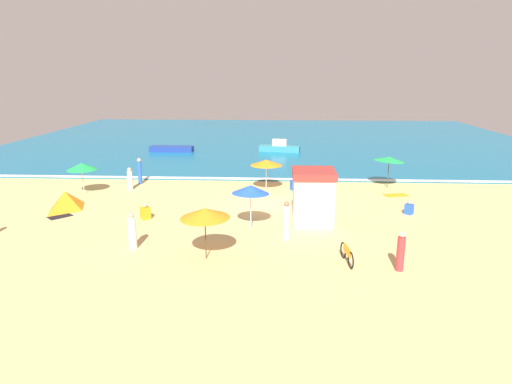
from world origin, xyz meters
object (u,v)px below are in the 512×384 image
object	(u,v)px
beach_umbrella_1	(389,159)
beachgoer_2	(409,208)
beach_umbrella_0	(266,163)
beachgoer_9	(145,212)
beachgoer_6	(132,232)
beachgoer_1	(286,221)
lifeguard_cabana	(313,196)
beach_tent	(66,200)
beachgoer_7	(332,182)
beachgoer_4	(401,252)
beach_umbrella_3	(82,166)
small_boat_0	(172,149)
beach_umbrella_4	(205,213)
small_boat_1	(280,148)
beachgoer_5	(140,171)
beachgoer_0	(130,179)
beach_umbrella_2	(251,189)
parked_bicycle	(347,254)
beachgoer_3	(294,185)

from	to	relation	value
beach_umbrella_1	beachgoer_2	xyz separation A→B (m)	(-0.20, -6.23, -1.67)
beach_umbrella_0	beachgoer_9	world-z (taller)	beach_umbrella_0
beach_umbrella_0	beachgoer_6	distance (m)	12.44
beachgoer_1	beachgoer_2	world-z (taller)	beachgoer_1
lifeguard_cabana	beach_tent	xyz separation A→B (m)	(-14.34, 1.57, -0.91)
beachgoer_7	beachgoer_4	bearing A→B (deg)	-83.53
beachgoer_6	beachgoer_7	distance (m)	14.58
beach_umbrella_3	small_boat_0	xyz separation A→B (m)	(2.06, 16.22, -1.48)
beachgoer_6	beachgoer_1	bearing A→B (deg)	12.64
beachgoer_7	beachgoer_9	bearing A→B (deg)	-150.77
beach_umbrella_4	small_boat_1	size ratio (longest dim) A/B	0.72
beach_umbrella_4	beachgoer_6	size ratio (longest dim) A/B	1.74
beach_umbrella_3	beach_tent	xyz separation A→B (m)	(0.47, -3.55, -1.31)
beach_umbrella_4	beachgoer_5	size ratio (longest dim) A/B	1.59
beach_tent	beachgoer_7	bearing A→B (deg)	15.97
beachgoer_5	beachgoer_2	bearing A→B (deg)	-19.90
beachgoer_2	beachgoer_5	distance (m)	18.63
beachgoer_9	beachgoer_4	bearing A→B (deg)	-26.24
beach_umbrella_0	beachgoer_0	size ratio (longest dim) A/B	1.67
beachgoer_0	beachgoer_7	distance (m)	13.81
beach_tent	beach_umbrella_3	bearing A→B (deg)	97.54
beach_umbrella_2	beachgoer_6	size ratio (longest dim) A/B	1.57
beach_umbrella_1	small_boat_1	distance (m)	15.90
parked_bicycle	beachgoer_5	world-z (taller)	beachgoer_5
beach_umbrella_1	beachgoer_0	bearing A→B (deg)	-174.87
beach_umbrella_3	beachgoer_3	distance (m)	14.20
beachgoer_2	beachgoer_4	bearing A→B (deg)	-107.86
beachgoer_4	small_boat_1	world-z (taller)	beachgoer_4
beach_umbrella_3	beachgoer_2	bearing A→B (deg)	-9.48
beachgoer_2	beach_umbrella_1	bearing A→B (deg)	88.18
beachgoer_7	beachgoer_9	xyz separation A→B (m)	(-10.90, -6.10, -0.38)
beach_umbrella_1	beachgoer_4	size ratio (longest dim) A/B	1.62
beachgoer_3	beachgoer_7	world-z (taller)	beachgoer_7
parked_bicycle	beach_umbrella_0	bearing A→B (deg)	107.53
beachgoer_4	beach_tent	bearing A→B (deg)	156.63
beachgoer_1	beachgoer_4	distance (m)	5.64
beach_umbrella_3	beachgoer_7	bearing A→B (deg)	3.63
small_boat_0	beach_umbrella_3	bearing A→B (deg)	-97.24
beach_umbrella_1	beach_tent	distance (m)	21.18
beach_umbrella_0	beachgoer_2	xyz separation A→B (m)	(8.31, -5.01, -1.57)
beach_tent	beachgoer_2	bearing A→B (deg)	0.42
beach_umbrella_0	small_boat_1	size ratio (longest dim) A/B	0.62
beach_umbrella_3	beachgoer_7	world-z (taller)	beach_umbrella_3
beach_umbrella_4	lifeguard_cabana	bearing A→B (deg)	46.40
beach_umbrella_1	beach_tent	xyz separation A→B (m)	(-20.14, -6.38, -1.48)
beachgoer_1	parked_bicycle	bearing A→B (deg)	-45.84
beach_umbrella_3	beachgoer_4	distance (m)	21.12
beachgoer_2	beachgoer_4	xyz separation A→B (m)	(-2.48, -7.69, 0.43)
beachgoer_2	small_boat_0	size ratio (longest dim) A/B	0.19
beachgoer_0	beachgoer_3	xyz separation A→B (m)	(11.27, 0.54, -0.36)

